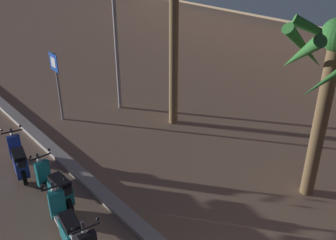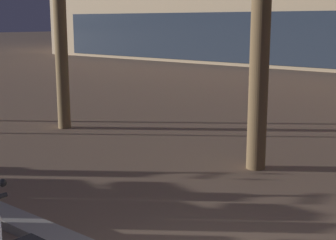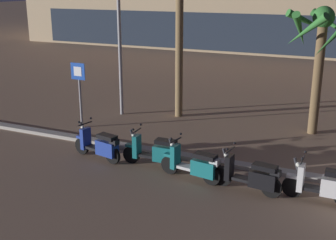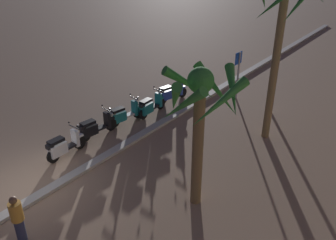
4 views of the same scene
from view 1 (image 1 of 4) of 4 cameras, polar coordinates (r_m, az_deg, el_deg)
name	(u,v)px [view 1 (image 1 of 4)]	position (r m, az deg, el deg)	size (l,w,h in m)	color
scooter_blue_mid_front	(19,160)	(10.95, -21.54, -5.59)	(1.80, 0.70, 1.17)	black
scooter_teal_gap_after_mid	(55,187)	(9.58, -16.63, -9.67)	(1.82, 0.56, 1.17)	black
scooter_teal_second_in_line	(67,224)	(8.50, -15.04, -14.95)	(1.82, 0.63, 1.17)	black
crossing_sign	(57,79)	(13.25, -16.38, 5.93)	(0.60, 0.13, 2.40)	#939399
palm_tree_mid_walkway	(331,68)	(8.98, 23.35, 7.17)	(2.48, 2.56, 4.39)	brown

